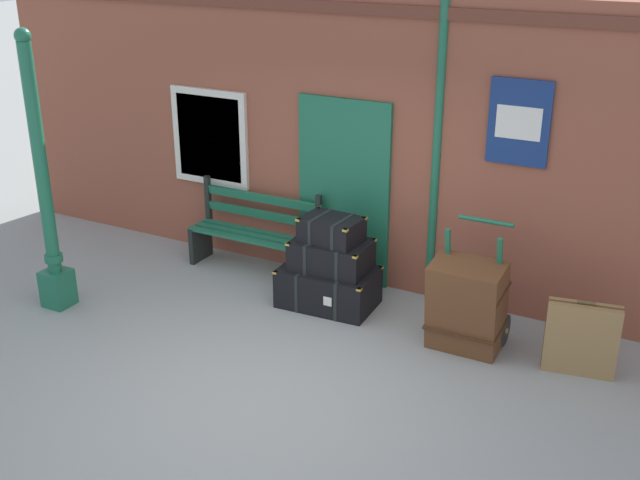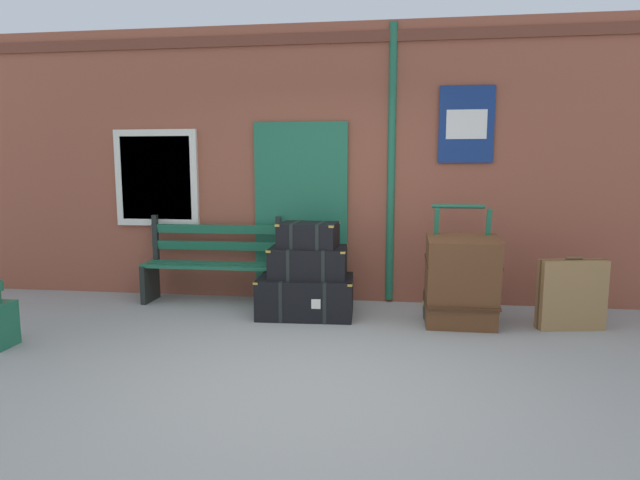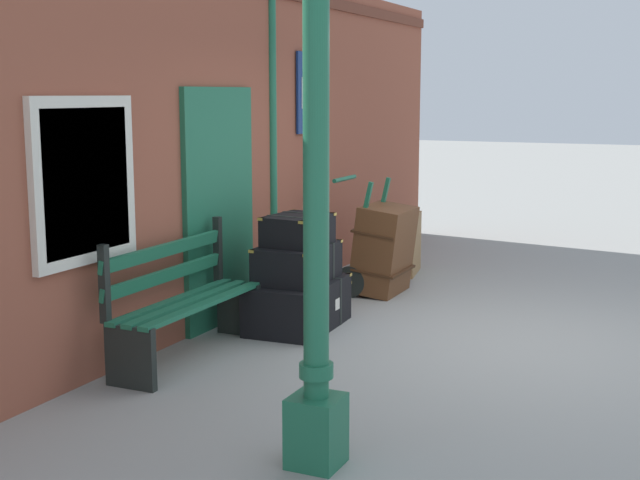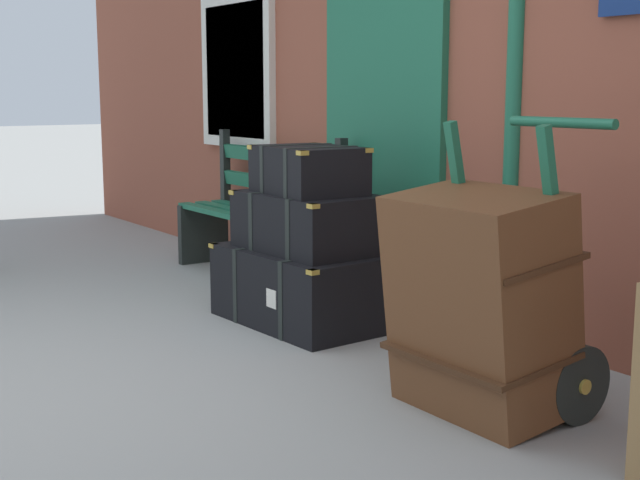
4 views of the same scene
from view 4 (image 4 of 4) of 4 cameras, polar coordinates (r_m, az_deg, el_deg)
name	(u,v)px [view 4 (image 4 of 4)]	position (r m, az deg, el deg)	size (l,w,h in m)	color
ground_plane	(6,396)	(4.09, -19.63, -9.48)	(60.00, 60.00, 0.00)	gray
brick_facade	(454,38)	(5.20, 8.67, 12.80)	(10.40, 0.35, 3.20)	brown
platform_bench	(261,215)	(6.14, -3.87, 1.60)	(1.60, 0.43, 1.01)	#1E6647
steamer_trunk_base	(304,286)	(4.99, -1.03, -3.00)	(1.04, 0.70, 0.43)	black
steamer_trunk_middle	(309,222)	(4.91, -0.72, 1.19)	(0.83, 0.58, 0.33)	black
steamer_trunk_top	(308,170)	(4.87, -0.75, 4.56)	(0.64, 0.49, 0.27)	black
porters_trolley	(508,341)	(3.77, 12.10, -6.44)	(0.71, 0.62, 1.19)	black
large_brown_trunk	(479,302)	(3.60, 10.28, -4.00)	(0.70, 0.54, 0.92)	brown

